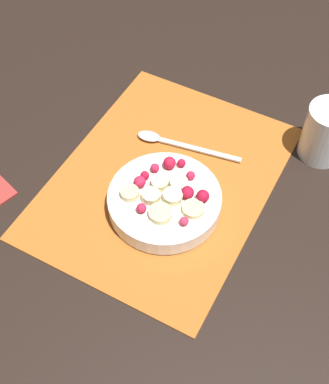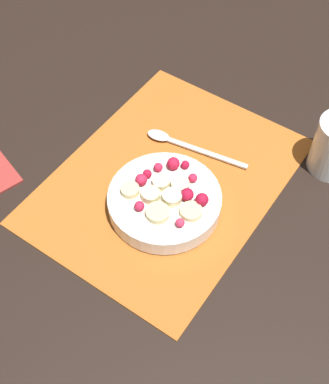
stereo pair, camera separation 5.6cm
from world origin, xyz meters
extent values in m
plane|color=black|center=(0.00, 0.00, 0.00)|extent=(3.00, 3.00, 0.00)
cube|color=#B26023|center=(0.00, 0.00, 0.00)|extent=(0.45, 0.34, 0.01)
cylinder|color=white|center=(-0.05, -0.03, 0.02)|extent=(0.18, 0.18, 0.03)
torus|color=white|center=(-0.05, -0.03, 0.03)|extent=(0.18, 0.18, 0.01)
cylinder|color=white|center=(-0.05, -0.03, 0.04)|extent=(0.17, 0.17, 0.00)
cylinder|color=beige|center=(-0.09, -0.04, 0.04)|extent=(0.05, 0.05, 0.01)
cylinder|color=beige|center=(-0.02, -0.04, 0.04)|extent=(0.04, 0.04, 0.01)
cylinder|color=beige|center=(-0.06, -0.08, 0.04)|extent=(0.05, 0.05, 0.01)
cylinder|color=beige|center=(-0.04, -0.01, 0.04)|extent=(0.03, 0.03, 0.01)
cylinder|color=beige|center=(-0.07, -0.01, 0.05)|extent=(0.04, 0.04, 0.01)
cylinder|color=#F4EAB7|center=(-0.05, -0.04, 0.05)|extent=(0.04, 0.04, 0.01)
cylinder|color=beige|center=(-0.08, 0.02, 0.04)|extent=(0.04, 0.04, 0.01)
sphere|color=#D12347|center=(-0.05, 0.01, 0.05)|extent=(0.02, 0.02, 0.02)
sphere|color=#D12347|center=(-0.01, 0.01, 0.05)|extent=(0.01, 0.01, 0.01)
sphere|color=#B21433|center=(-0.04, -0.06, 0.05)|extent=(0.02, 0.02, 0.02)
sphere|color=#B21433|center=(-0.04, 0.02, 0.05)|extent=(0.01, 0.01, 0.01)
sphere|color=red|center=(0.01, -0.01, 0.05)|extent=(0.02, 0.02, 0.02)
sphere|color=#B21433|center=(-0.03, -0.09, 0.05)|extent=(0.02, 0.02, 0.02)
sphere|color=#DB3356|center=(-0.08, -0.08, 0.05)|extent=(0.01, 0.01, 0.01)
sphere|color=#B21433|center=(0.02, -0.03, 0.05)|extent=(0.01, 0.01, 0.01)
sphere|color=#D12347|center=(0.00, -0.05, 0.05)|extent=(0.01, 0.01, 0.01)
sphere|color=#D12347|center=(-0.09, -0.01, 0.05)|extent=(0.02, 0.02, 0.02)
cube|color=silver|center=(0.09, -0.03, 0.01)|extent=(0.03, 0.15, 0.00)
ellipsoid|color=silver|center=(0.07, 0.07, 0.01)|extent=(0.03, 0.05, 0.01)
cylinder|color=white|center=(0.19, -0.21, 0.05)|extent=(0.08, 0.08, 0.10)
camera|label=1|loc=(-0.50, -0.27, 0.72)|focal=50.00mm
camera|label=2|loc=(-0.47, -0.32, 0.72)|focal=50.00mm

